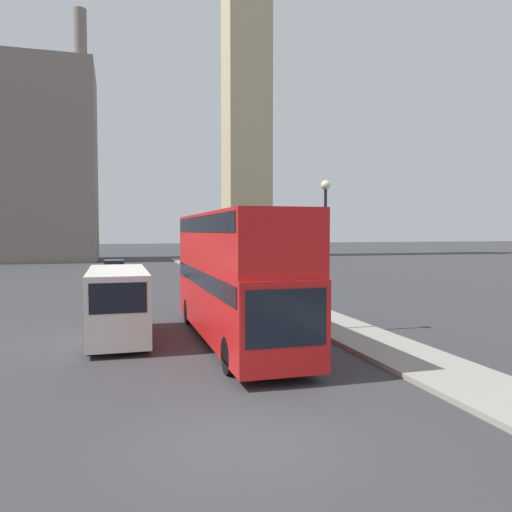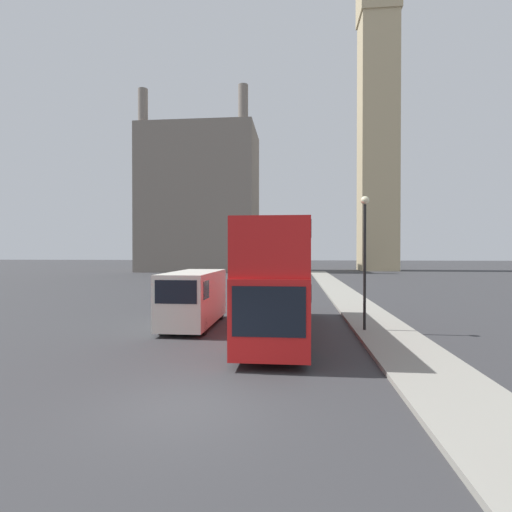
{
  "view_description": "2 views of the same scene",
  "coord_description": "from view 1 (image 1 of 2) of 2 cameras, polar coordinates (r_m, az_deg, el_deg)",
  "views": [
    {
      "loc": [
        -2.4,
        -9.03,
        3.97
      ],
      "look_at": [
        3.06,
        10.15,
        2.96
      ],
      "focal_mm": 35.0,
      "sensor_mm": 36.0,
      "label": 1
    },
    {
      "loc": [
        2.44,
        -8.8,
        3.53
      ],
      "look_at": [
        -0.04,
        16.61,
        3.24
      ],
      "focal_mm": 28.0,
      "sensor_mm": 36.0,
      "label": 2
    }
  ],
  "objects": [
    {
      "name": "clock_tower",
      "position": [
        84.35,
        -1.12,
        24.05
      ],
      "size": [
        7.14,
        7.31,
        67.1
      ],
      "color": "tan",
      "rests_on": "ground_plane"
    },
    {
      "name": "white_van",
      "position": [
        18.75,
        -15.52,
        -5.17
      ],
      "size": [
        2.06,
        5.78,
        2.57
      ],
      "color": "silver",
      "rests_on": "ground_plane"
    },
    {
      "name": "parked_sedan",
      "position": [
        44.86,
        -15.9,
        -1.45
      ],
      "size": [
        1.8,
        4.21,
        1.45
      ],
      "color": "#99999E",
      "rests_on": "ground_plane"
    },
    {
      "name": "street_lamp",
      "position": [
        19.42,
        7.92,
        2.74
      ],
      "size": [
        0.36,
        0.36,
        5.76
      ],
      "color": "black",
      "rests_on": "sidewalk_strip"
    },
    {
      "name": "building_block_distant",
      "position": [
        73.16,
        -25.79,
        9.53
      ],
      "size": [
        20.14,
        13.63,
        31.05
      ],
      "color": "slate",
      "rests_on": "ground_plane"
    },
    {
      "name": "red_double_decker_bus",
      "position": [
        17.79,
        -2.53,
        -1.71
      ],
      "size": [
        2.46,
        11.3,
        4.58
      ],
      "color": "red",
      "rests_on": "ground_plane"
    },
    {
      "name": "ground_plane",
      "position": [
        10.15,
        -0.98,
        -20.14
      ],
      "size": [
        300.0,
        300.0,
        0.0
      ],
      "primitive_type": "plane",
      "color": "#333335"
    }
  ]
}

